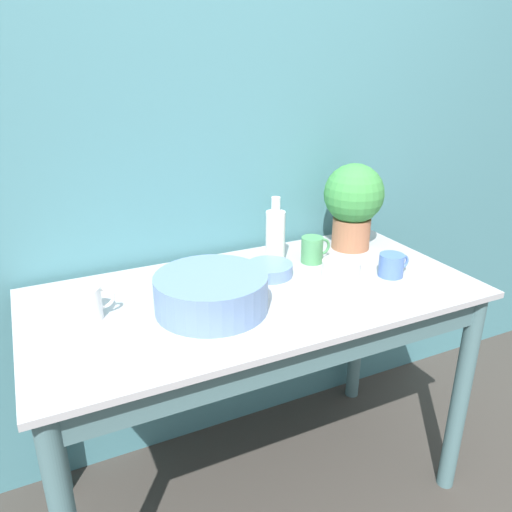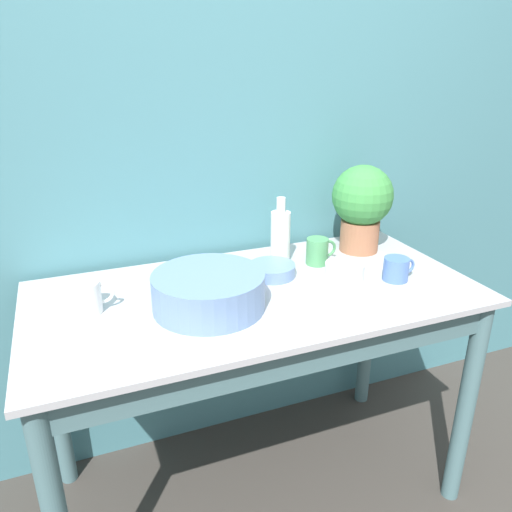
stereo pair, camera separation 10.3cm
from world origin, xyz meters
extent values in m
cube|color=teal|center=(0.00, 0.75, 1.20)|extent=(6.00, 0.05, 2.40)
cylinder|color=slate|center=(0.66, 0.05, 0.40)|extent=(0.06, 0.06, 0.80)
cylinder|color=slate|center=(-0.66, 0.65, 0.40)|extent=(0.06, 0.06, 0.80)
cylinder|color=slate|center=(0.66, 0.65, 0.40)|extent=(0.06, 0.06, 0.80)
cube|color=slate|center=(0.00, 0.05, 0.75)|extent=(1.31, 0.02, 0.10)
cube|color=#B2B2B7|center=(0.00, 0.35, 0.81)|extent=(1.41, 0.70, 0.02)
cylinder|color=#A36647|center=(0.50, 0.54, 0.88)|extent=(0.15, 0.15, 0.12)
sphere|color=#3D8C42|center=(0.50, 0.54, 1.04)|extent=(0.23, 0.23, 0.23)
cylinder|color=#6684B2|center=(-0.17, 0.29, 0.88)|extent=(0.33, 0.33, 0.11)
cylinder|color=white|center=(0.17, 0.55, 0.91)|extent=(0.07, 0.07, 0.19)
cylinder|color=white|center=(0.17, 0.55, 1.03)|extent=(0.03, 0.03, 0.05)
cylinder|color=#4C70B7|center=(0.46, 0.26, 0.86)|extent=(0.08, 0.08, 0.08)
torus|color=#4C70B7|center=(0.51, 0.26, 0.86)|extent=(0.05, 0.01, 0.05)
cylinder|color=white|center=(-0.52, 0.40, 0.87)|extent=(0.10, 0.10, 0.10)
torus|color=white|center=(-0.46, 0.40, 0.87)|extent=(0.06, 0.01, 0.06)
cylinder|color=#4C935B|center=(0.29, 0.48, 0.87)|extent=(0.08, 0.08, 0.09)
torus|color=#4C935B|center=(0.33, 0.48, 0.87)|extent=(0.06, 0.01, 0.06)
cylinder|color=#6684B2|center=(0.09, 0.44, 0.84)|extent=(0.16, 0.16, 0.04)
cylinder|color=silver|center=(0.31, 0.33, 0.85)|extent=(0.13, 0.13, 0.06)
camera|label=1|loc=(-0.62, -0.94, 1.52)|focal=35.00mm
camera|label=2|loc=(-0.52, -0.98, 1.52)|focal=35.00mm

